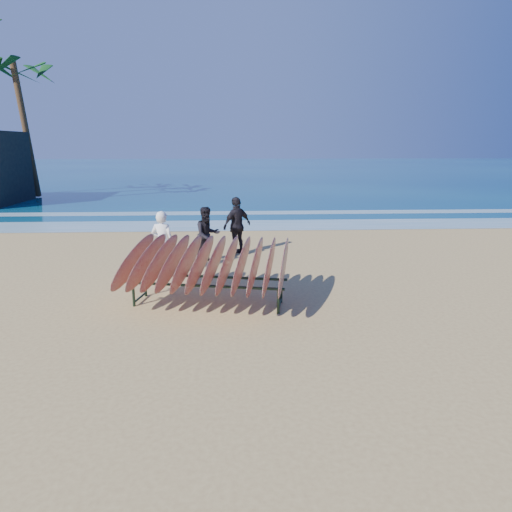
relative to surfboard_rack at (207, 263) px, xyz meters
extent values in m
plane|color=tan|center=(1.00, -0.52, -0.88)|extent=(120.00, 120.00, 0.00)
plane|color=navy|center=(1.00, 54.48, -0.88)|extent=(160.00, 160.00, 0.00)
plane|color=white|center=(1.00, 9.48, -0.87)|extent=(160.00, 160.00, 0.00)
plane|color=white|center=(1.00, 12.98, -0.88)|extent=(160.00, 160.00, 0.00)
cylinder|color=black|center=(-1.51, -0.04, -0.63)|extent=(0.06, 0.06, 0.50)
cylinder|color=black|center=(1.39, -0.60, -0.63)|extent=(0.06, 0.06, 0.50)
cylinder|color=black|center=(-1.39, 0.60, -0.63)|extent=(0.06, 0.06, 0.50)
cylinder|color=black|center=(1.51, 0.04, -0.63)|extent=(0.06, 0.06, 0.50)
cylinder|color=black|center=(-0.06, -0.32, -0.38)|extent=(3.15, 0.66, 0.06)
cylinder|color=black|center=(0.06, 0.32, -0.38)|extent=(3.15, 0.66, 0.06)
cylinder|color=black|center=(-1.45, 0.28, -0.80)|extent=(0.17, 0.65, 0.04)
cylinder|color=black|center=(1.45, -0.28, -0.80)|extent=(0.17, 0.65, 0.04)
ellipsoid|color=#6D0807|center=(-1.52, 0.29, 0.02)|extent=(0.53, 2.43, 1.04)
ellipsoid|color=#6D0807|center=(-1.25, 0.24, 0.02)|extent=(0.53, 2.43, 1.04)
ellipsoid|color=#6D0807|center=(-0.97, 0.19, 0.02)|extent=(0.53, 2.43, 1.04)
ellipsoid|color=#6D0807|center=(-0.69, 0.13, 0.02)|extent=(0.53, 2.43, 1.04)
ellipsoid|color=#6D0807|center=(-0.42, 0.08, 0.02)|extent=(0.53, 2.43, 1.04)
ellipsoid|color=#6D0807|center=(-0.14, 0.03, 0.02)|extent=(0.53, 2.43, 1.04)
ellipsoid|color=#6D0807|center=(0.14, -0.03, 0.02)|extent=(0.53, 2.43, 1.04)
ellipsoid|color=#6D0807|center=(0.42, -0.08, 0.02)|extent=(0.53, 2.43, 1.04)
ellipsoid|color=#6D0807|center=(0.69, -0.13, 0.02)|extent=(0.53, 2.43, 1.04)
ellipsoid|color=#6D0807|center=(0.97, -0.19, 0.02)|extent=(0.53, 2.43, 1.04)
ellipsoid|color=#6D0807|center=(1.25, -0.24, 0.02)|extent=(0.53, 2.43, 1.04)
ellipsoid|color=#6D0807|center=(1.52, -0.29, 0.02)|extent=(0.53, 2.43, 1.04)
imported|color=white|center=(-1.25, 2.34, -0.07)|extent=(0.67, 0.53, 1.63)
imported|color=black|center=(-0.19, 3.50, -0.10)|extent=(0.95, 0.89, 1.56)
imported|color=black|center=(0.65, 4.48, -0.02)|extent=(1.04, 0.97, 1.72)
cylinder|color=brown|center=(-11.75, 19.87, 3.08)|extent=(0.36, 1.81, 7.86)
camera|label=1|loc=(0.53, -8.98, 2.33)|focal=32.00mm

